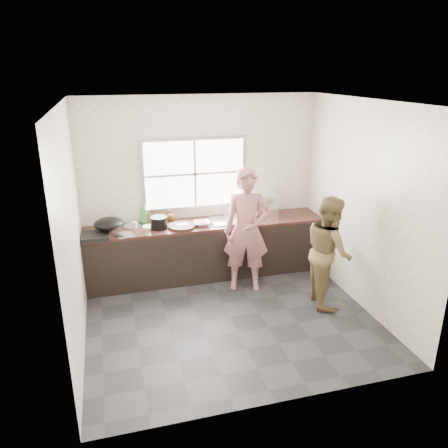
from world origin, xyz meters
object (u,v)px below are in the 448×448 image
object	(u,v)px
bowl_held	(231,223)
pot_lid_left	(124,235)
dish_rack	(262,204)
bowl_mince	(202,223)
bowl_crabs	(248,217)
glass_jar	(135,225)
wok	(109,224)
cutting_board	(181,226)
woman	(247,234)
bottle_brown_tall	(149,217)
black_pot	(159,223)
plate_food	(149,226)
bottle_brown_short	(171,216)
person_side	(329,251)
burner	(96,236)
bottle_green	(144,213)
pot_lid_right	(133,226)

from	to	relation	value
bowl_held	pot_lid_left	size ratio (longest dim) A/B	0.77
dish_rack	bowl_mince	bearing A→B (deg)	-167.64
bowl_crabs	glass_jar	distance (m)	1.70
wok	pot_lid_left	bearing A→B (deg)	-38.53
cutting_board	glass_jar	size ratio (longest dim) A/B	4.11
woman	dish_rack	world-z (taller)	woman
bottle_brown_tall	dish_rack	bearing A→B (deg)	-2.12
black_pot	bottle_brown_tall	xyz separation A→B (m)	(-0.11, 0.29, 0.01)
plate_food	glass_jar	world-z (taller)	glass_jar
glass_jar	pot_lid_left	bearing A→B (deg)	-124.23
bowl_held	glass_jar	bearing A→B (deg)	169.71
woman	bottle_brown_short	size ratio (longest dim) A/B	10.60
person_side	bowl_crabs	bearing A→B (deg)	40.65
bowl_crabs	burner	bearing A→B (deg)	-175.45
bowl_crabs	plate_food	distance (m)	1.50
bottle_brown_short	wok	distance (m)	0.96
burner	wok	bearing A→B (deg)	37.38
woman	bowl_held	distance (m)	0.37
bowl_held	dish_rack	world-z (taller)	dish_rack
bottle_brown_short	wok	world-z (taller)	wok
burner	bowl_held	bearing A→B (deg)	-0.37
bowl_held	bottle_brown_tall	xyz separation A→B (m)	(-1.16, 0.44, 0.06)
bowl_held	bottle_brown_tall	distance (m)	1.24
person_side	bottle_green	size ratio (longest dim) A/B	4.97
person_side	plate_food	distance (m)	2.57
plate_food	wok	size ratio (longest dim) A/B	0.49
woman	pot_lid_right	size ratio (longest dim) A/B	6.13
dish_rack	pot_lid_right	world-z (taller)	dish_rack
bottle_green	pot_lid_left	size ratio (longest dim) A/B	1.16
glass_jar	pot_lid_right	xyz separation A→B (m)	(-0.03, 0.10, -0.04)
bowl_mince	wok	xyz separation A→B (m)	(-1.33, 0.04, 0.11)
bowl_mince	black_pot	world-z (taller)	black_pot
wok	dish_rack	size ratio (longest dim) A/B	0.92
bowl_mince	bowl_held	size ratio (longest dim) A/B	1.20
pot_lid_right	cutting_board	bearing A→B (deg)	-20.47
bowl_crabs	black_pot	size ratio (longest dim) A/B	0.91
person_side	pot_lid_left	xyz separation A→B (m)	(-2.60, 1.03, 0.11)
burner	wok	distance (m)	0.26
black_pot	pot_lid_right	bearing A→B (deg)	151.58
bottle_brown_short	pot_lid_left	size ratio (longest dim) A/B	0.60
glass_jar	black_pot	bearing A→B (deg)	-16.43
pot_lid_left	pot_lid_right	world-z (taller)	same
bowl_crabs	pot_lid_left	xyz separation A→B (m)	(-1.87, -0.19, -0.03)
glass_jar	burner	bearing A→B (deg)	-156.38
bowl_crabs	bowl_held	bearing A→B (deg)	-149.31
wok	plate_food	bearing A→B (deg)	9.42
woman	wok	xyz separation A→B (m)	(-1.87, 0.49, 0.17)
bowl_held	black_pot	xyz separation A→B (m)	(-1.05, 0.15, 0.06)
bowl_mince	black_pot	xyz separation A→B (m)	(-0.63, 0.04, 0.06)
bowl_crabs	glass_jar	xyz separation A→B (m)	(-1.70, 0.06, 0.01)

